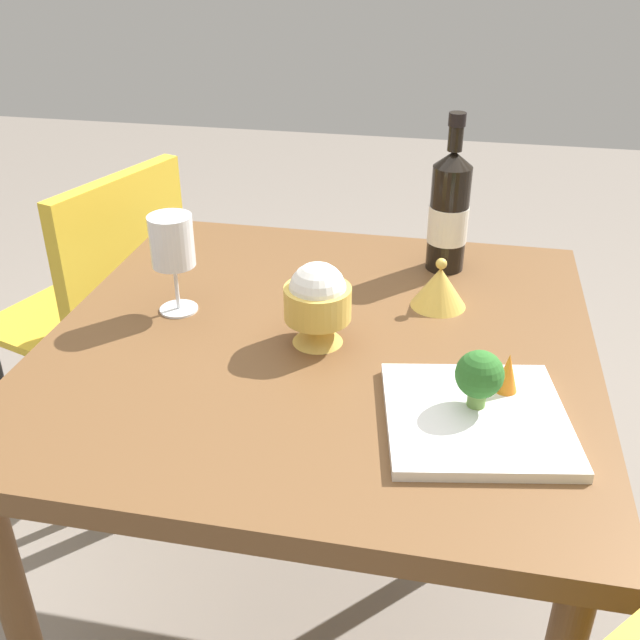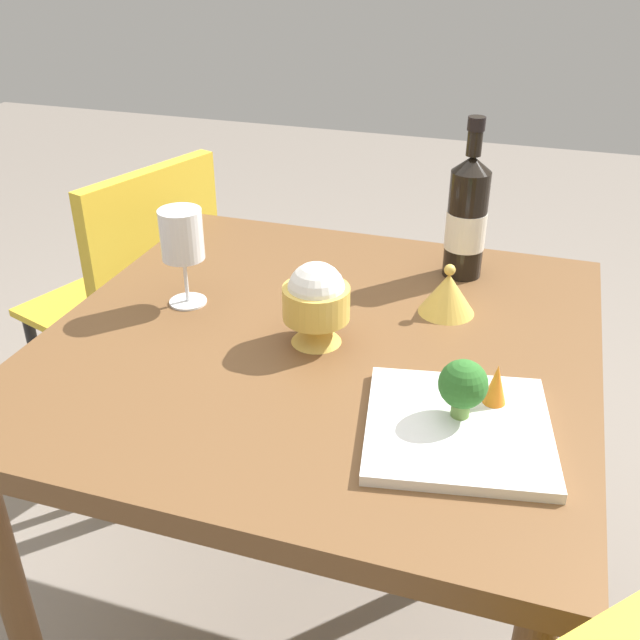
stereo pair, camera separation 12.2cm
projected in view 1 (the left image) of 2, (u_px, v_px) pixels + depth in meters
ground_plane at (320, 631)px, 1.60m from camera, size 8.00×8.00×0.00m
dining_table at (320, 378)px, 1.28m from camera, size 0.91×0.91×0.75m
chair_near_window at (108, 296)px, 1.84m from camera, size 0.51×0.51×0.85m
wine_bottle at (449, 211)px, 1.41m from camera, size 0.08×0.08×0.31m
wine_glass at (172, 244)px, 1.25m from camera, size 0.08×0.08×0.18m
rice_bowl at (318, 302)px, 1.18m from camera, size 0.11×0.11×0.14m
rice_bowl_lid at (439, 287)px, 1.31m from camera, size 0.10×0.10×0.09m
serving_plate at (476, 418)px, 1.02m from camera, size 0.29×0.29×0.02m
broccoli_floret at (479, 376)px, 1.01m from camera, size 0.07×0.07×0.09m
carrot_garnish_left at (508, 372)px, 1.05m from camera, size 0.03×0.03×0.06m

